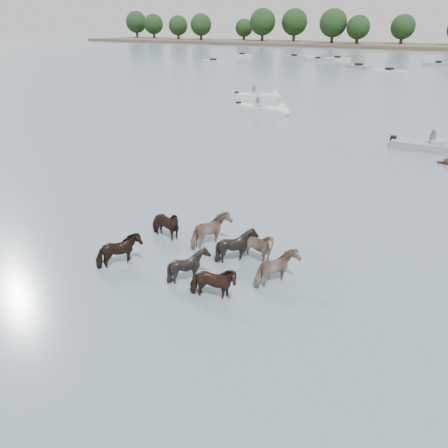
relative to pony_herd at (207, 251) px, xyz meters
The scene contains 7 objects.
ground 2.15m from the pony_herd, 83.33° to the right, with size 400.00×400.00×0.00m, color slate.
shoreline 163.54m from the pony_herd, 115.25° to the left, with size 160.00×30.00×1.00m, color #4C4233.
pony_herd is the anchor object (origin of this frame).
swimming_pony 17.44m from the pony_herd, 73.84° to the left, with size 0.72×0.44×0.44m.
motorboat_a 27.79m from the pony_herd, 112.92° to the left, with size 5.86×2.32×1.92m.
motorboat_f 35.74m from the pony_herd, 114.61° to the left, with size 5.07×2.89×1.92m.
treeline 164.83m from the pony_herd, 116.43° to the left, with size 149.12×20.98×11.86m.
Camera 1 is at (7.32, -8.93, 7.32)m, focal length 36.82 mm.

